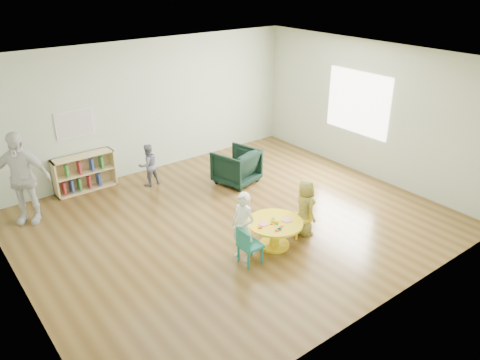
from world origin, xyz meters
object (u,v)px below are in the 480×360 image
(child_left, at_px, (243,227))
(toddler, at_px, (148,165))
(kid_chair_right, at_px, (301,217))
(armchair, at_px, (236,166))
(kid_chair_left, at_px, (248,245))
(bookshelf, at_px, (84,173))
(child_right, at_px, (305,207))
(activity_table, at_px, (275,229))
(adult_caretaker, at_px, (21,178))

(child_left, distance_m, toddler, 3.26)
(kid_chair_right, height_order, armchair, armchair)
(kid_chair_left, relative_size, bookshelf, 0.50)
(child_right, bearing_deg, armchair, 6.58)
(kid_chair_left, distance_m, kid_chair_right, 1.24)
(activity_table, xyz_separation_m, child_right, (0.66, -0.00, 0.18))
(kid_chair_left, bearing_deg, activity_table, 101.76)
(activity_table, bearing_deg, child_left, 176.18)
(kid_chair_right, relative_size, armchair, 0.75)
(child_right, bearing_deg, toddler, 33.89)
(bookshelf, height_order, child_right, child_right)
(kid_chair_left, relative_size, toddler, 0.67)
(child_right, height_order, adult_caretaker, adult_caretaker)
(bookshelf, xyz_separation_m, child_left, (1.04, -3.85, 0.19))
(child_left, relative_size, adult_caretaker, 0.67)
(kid_chair_right, height_order, child_right, child_right)
(kid_chair_right, distance_m, armchair, 2.30)
(kid_chair_left, height_order, bookshelf, bookshelf)
(bookshelf, xyz_separation_m, adult_caretaker, (-1.26, -0.63, 0.47))
(child_left, bearing_deg, adult_caretaker, -158.03)
(bookshelf, xyz_separation_m, armchair, (2.61, -1.60, -0.00))
(activity_table, relative_size, kid_chair_left, 1.50)
(child_left, height_order, child_right, child_left)
(armchair, bearing_deg, child_right, 67.56)
(bookshelf, xyz_separation_m, toddler, (1.13, -0.60, 0.08))
(kid_chair_left, height_order, kid_chair_right, kid_chair_right)
(toddler, distance_m, adult_caretaker, 2.42)
(kid_chair_left, distance_m, bookshelf, 4.14)
(child_right, xyz_separation_m, adult_caretaker, (-3.56, 3.27, 0.34))
(activity_table, xyz_separation_m, kid_chair_left, (-0.64, -0.11, 0.01))
(child_left, relative_size, toddler, 1.25)
(kid_chair_right, distance_m, adult_caretaker, 4.80)
(armchair, bearing_deg, adult_caretaker, -28.87)
(activity_table, relative_size, armchair, 1.11)
(kid_chair_left, bearing_deg, bookshelf, -164.25)
(child_left, bearing_deg, kid_chair_left, -23.76)
(activity_table, bearing_deg, bookshelf, 112.95)
(adult_caretaker, bearing_deg, bookshelf, 60.65)
(armchair, distance_m, toddler, 1.79)
(activity_table, xyz_separation_m, child_left, (-0.61, 0.04, 0.25))
(toddler, relative_size, adult_caretaker, 0.53)
(toddler, bearing_deg, adult_caretaker, -2.16)
(child_right, bearing_deg, child_left, 102.34)
(child_left, distance_m, child_right, 1.27)
(kid_chair_left, bearing_deg, toddler, 179.64)
(activity_table, distance_m, armchair, 2.49)
(kid_chair_right, bearing_deg, armchair, -2.58)
(armchair, bearing_deg, child_left, 40.34)
(kid_chair_right, relative_size, bookshelf, 0.50)
(armchair, xyz_separation_m, adult_caretaker, (-3.87, 0.97, 0.47))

